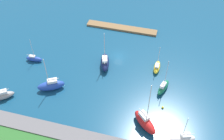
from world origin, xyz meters
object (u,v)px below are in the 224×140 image
Objects in this scene: sailboat_red_lone_south at (145,122)px; sailboat_blue_near_pier at (34,59)px; sailboat_blue_center_basin at (51,85)px; sailboat_gray_west_end at (2,96)px; sailboat_green_east_end at (163,87)px; sailboat_navy_outer_mooring at (105,62)px; mooring_buoy_yellow at (163,107)px; sailboat_yellow_by_breakwater at (157,67)px; sailboat_white_far_north at (183,139)px; pier_dock at (122,28)px.

sailboat_blue_near_pier is at bearing -158.46° from sailboat_red_lone_south.
sailboat_gray_west_end is (11.14, 6.41, -0.35)m from sailboat_blue_center_basin.
sailboat_blue_near_pier is at bearing 104.91° from sailboat_green_east_end.
sailboat_blue_center_basin is 26.86m from sailboat_red_lone_south.
sailboat_green_east_end is (-29.17, -7.34, -0.33)m from sailboat_blue_center_basin.
sailboat_navy_outer_mooring is 19.42× the size of mooring_buoy_yellow.
sailboat_yellow_by_breakwater is 13.49× the size of mooring_buoy_yellow.
sailboat_white_far_north is (-46.55, 0.91, 0.16)m from sailboat_gray_west_end.
sailboat_navy_outer_mooring is 1.19× the size of sailboat_gray_west_end.
sailboat_gray_west_end is at bearing 10.47° from mooring_buoy_yellow.
sailboat_red_lone_south is at bearing 111.34° from pier_dock.
sailboat_navy_outer_mooring reaches higher than sailboat_white_far_north.
sailboat_blue_center_basin reaches higher than sailboat_blue_near_pier.
sailboat_navy_outer_mooring is at bearing 4.32° from sailboat_blue_near_pier.
sailboat_gray_west_end is at bearing 120.59° from sailboat_yellow_by_breakwater.
sailboat_white_far_north reaches higher than pier_dock.
sailboat_gray_west_end is at bearing 113.65° from sailboat_navy_outer_mooring.
mooring_buoy_yellow is at bearing -164.57° from sailboat_yellow_by_breakwater.
pier_dock is at bearing -79.51° from sailboat_white_far_north.
sailboat_white_far_north reaches higher than mooring_buoy_yellow.
sailboat_green_east_end is 15.92m from sailboat_white_far_north.
mooring_buoy_yellow is (5.48, -8.49, -0.96)m from sailboat_white_far_north.
sailboat_blue_center_basin is at bearing 120.42° from sailboat_yellow_by_breakwater.
sailboat_green_east_end is at bearing -158.82° from sailboat_yellow_by_breakwater.
sailboat_yellow_by_breakwater is 20.11m from sailboat_red_lone_south.
sailboat_navy_outer_mooring is (0.42, 19.39, 1.21)m from pier_dock.
sailboat_yellow_by_breakwater is at bearing 130.68° from pier_dock.
sailboat_red_lone_south reaches higher than mooring_buoy_yellow.
sailboat_gray_west_end is at bearing -99.85° from sailboat_blue_near_pier.
sailboat_blue_center_basin is at bearing -47.62° from sailboat_blue_near_pier.
sailboat_green_east_end is (-40.32, -13.75, 0.03)m from sailboat_gray_west_end.
sailboat_red_lone_south is 23.07m from sailboat_navy_outer_mooring.
pier_dock is 1.64× the size of sailboat_red_lone_south.
sailboat_white_far_north is (-23.95, 19.70, -0.29)m from sailboat_navy_outer_mooring.
sailboat_white_far_north is at bearing 140.02° from sailboat_blue_center_basin.
sailboat_green_east_end is 1.27× the size of sailboat_blue_near_pier.
sailboat_white_far_north is 1.15× the size of sailboat_blue_near_pier.
sailboat_gray_west_end is at bearing 58.92° from pier_dock.
sailboat_yellow_by_breakwater is at bearing -88.50° from sailboat_white_far_north.
mooring_buoy_yellow is (-39.63, 7.90, -0.59)m from sailboat_blue_near_pier.
sailboat_blue_center_basin is at bearing 121.58° from sailboat_green_east_end.
sailboat_yellow_by_breakwater is 14.13m from mooring_buoy_yellow.
sailboat_white_far_north is at bearing -156.87° from sailboat_yellow_by_breakwater.
sailboat_blue_near_pier is (45.11, -16.39, -0.37)m from sailboat_white_far_north.
sailboat_red_lone_south is 1.27× the size of sailboat_navy_outer_mooring.
sailboat_yellow_by_breakwater is 0.82× the size of sailboat_gray_west_end.
sailboat_green_east_end is (-17.72, 5.05, -0.42)m from sailboat_navy_outer_mooring.
sailboat_blue_near_pier is at bearing -11.27° from mooring_buoy_yellow.
sailboat_red_lone_south is at bearing 140.43° from sailboat_blue_center_basin.
sailboat_yellow_by_breakwater is (-14.55, 16.92, 0.60)m from pier_dock.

